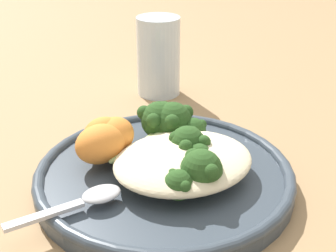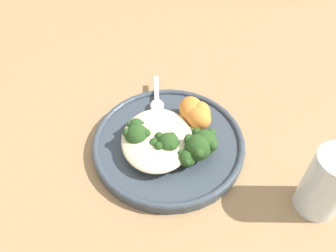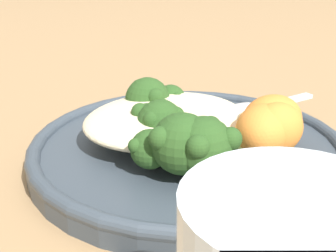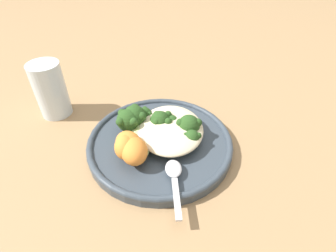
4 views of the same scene
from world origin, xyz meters
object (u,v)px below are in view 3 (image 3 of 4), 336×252
object	(u,v)px
broccoli_stalk_2	(165,124)
sweet_potato_chunk_2	(272,120)
sweet_potato_chunk_0	(263,129)
spoon	(255,107)
broccoli_stalk_0	(184,110)
quinoa_mound	(170,118)
sweet_potato_chunk_1	(276,128)
plate	(190,151)
broccoli_stalk_4	(179,144)
broccoli_stalk_5	(187,143)
broccoli_stalk_1	(155,104)
broccoli_stalk_3	(167,123)
broccoli_stalk_6	(205,145)

from	to	relation	value
broccoli_stalk_2	sweet_potato_chunk_2	world-z (taller)	sweet_potato_chunk_2
sweet_potato_chunk_0	spoon	size ratio (longest dim) A/B	0.48
broccoli_stalk_0	spoon	size ratio (longest dim) A/B	1.17
sweet_potato_chunk_0	quinoa_mound	bearing A→B (deg)	120.73
quinoa_mound	sweet_potato_chunk_1	bearing A→B (deg)	-56.18
plate	broccoli_stalk_4	xyz separation A→B (m)	(-0.03, -0.03, 0.02)
broccoli_stalk_0	sweet_potato_chunk_0	xyz separation A→B (m)	(0.02, -0.08, 0.01)
quinoa_mound	spoon	xyz separation A→B (m)	(0.09, 0.00, -0.01)
spoon	broccoli_stalk_5	bearing A→B (deg)	-153.33
broccoli_stalk_1	broccoli_stalk_3	distance (m)	0.04
broccoli_stalk_0	broccoli_stalk_6	xyz separation A→B (m)	(-0.04, -0.09, 0.01)
broccoli_stalk_2	sweet_potato_chunk_0	xyz separation A→B (m)	(0.05, -0.06, 0.01)
sweet_potato_chunk_1	sweet_potato_chunk_2	xyz separation A→B (m)	(0.01, 0.02, -0.00)
broccoli_stalk_0	broccoli_stalk_2	world-z (taller)	same
broccoli_stalk_5	sweet_potato_chunk_1	xyz separation A→B (m)	(0.07, -0.01, -0.00)
broccoli_stalk_3	sweet_potato_chunk_1	size ratio (longest dim) A/B	1.69
broccoli_stalk_4	spoon	bearing A→B (deg)	-160.93
broccoli_stalk_6	sweet_potato_chunk_2	size ratio (longest dim) A/B	1.42
broccoli_stalk_2	spoon	distance (m)	0.11
broccoli_stalk_2	broccoli_stalk_5	bearing A→B (deg)	122.07
broccoli_stalk_1	sweet_potato_chunk_1	xyz separation A→B (m)	(0.05, -0.10, 0.00)
quinoa_mound	broccoli_stalk_6	world-z (taller)	broccoli_stalk_6
sweet_potato_chunk_0	sweet_potato_chunk_2	xyz separation A→B (m)	(0.02, 0.01, 0.00)
broccoli_stalk_3	sweet_potato_chunk_0	distance (m)	0.07
broccoli_stalk_6	sweet_potato_chunk_0	world-z (taller)	broccoli_stalk_6
broccoli_stalk_2	broccoli_stalk_4	xyz separation A→B (m)	(-0.01, -0.04, -0.00)
broccoli_stalk_0	spoon	bearing A→B (deg)	-100.30
broccoli_stalk_2	broccoli_stalk_5	distance (m)	0.06
broccoli_stalk_2	broccoli_stalk_6	size ratio (longest dim) A/B	0.91
broccoli_stalk_0	broccoli_stalk_5	bearing A→B (deg)	148.04
broccoli_stalk_1	sweet_potato_chunk_0	distance (m)	0.10
broccoli_stalk_1	broccoli_stalk_5	bearing A→B (deg)	145.18
broccoli_stalk_2	broccoli_stalk_5	size ratio (longest dim) A/B	0.78
broccoli_stalk_5	sweet_potato_chunk_0	world-z (taller)	broccoli_stalk_5
spoon	quinoa_mound	bearing A→B (deg)	179.20
broccoli_stalk_1	spoon	world-z (taller)	broccoli_stalk_1
broccoli_stalk_5	sweet_potato_chunk_1	distance (m)	0.07
plate	broccoli_stalk_5	xyz separation A→B (m)	(-0.03, -0.04, 0.03)
broccoli_stalk_6	sweet_potato_chunk_1	xyz separation A→B (m)	(0.06, 0.00, -0.00)
sweet_potato_chunk_2	broccoli_stalk_5	bearing A→B (deg)	-176.19
sweet_potato_chunk_2	broccoli_stalk_6	bearing A→B (deg)	-168.03
quinoa_mound	broccoli_stalk_0	size ratio (longest dim) A/B	1.11
quinoa_mound	plate	bearing A→B (deg)	-71.30
broccoli_stalk_4	broccoli_stalk_6	size ratio (longest dim) A/B	1.58
broccoli_stalk_1	broccoli_stalk_2	distance (m)	0.03
plate	broccoli_stalk_5	bearing A→B (deg)	-124.58
broccoli_stalk_5	sweet_potato_chunk_0	distance (m)	0.06
quinoa_mound	sweet_potato_chunk_1	distance (m)	0.09
broccoli_stalk_2	sweet_potato_chunk_0	world-z (taller)	sweet_potato_chunk_0
broccoli_stalk_2	sweet_potato_chunk_0	distance (m)	0.08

